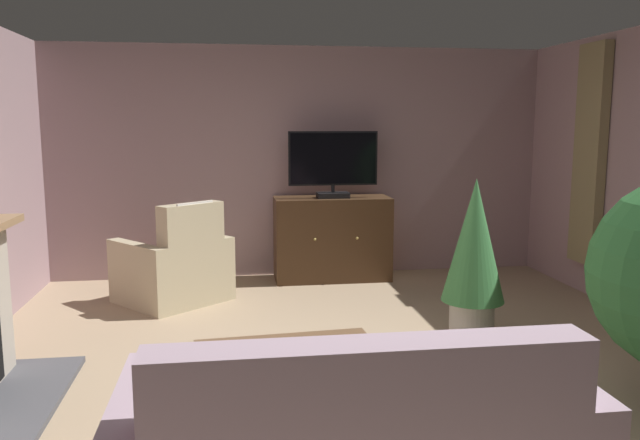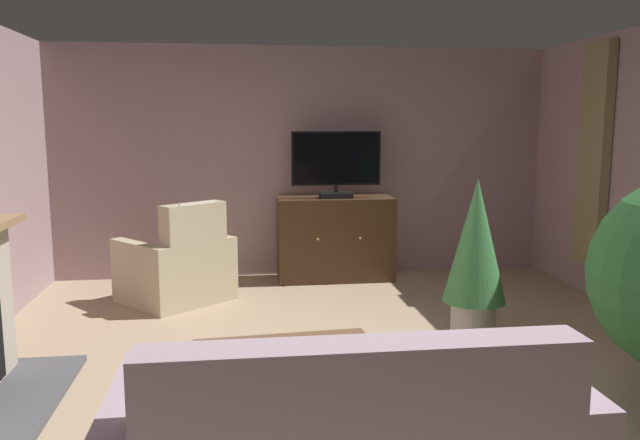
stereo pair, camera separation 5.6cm
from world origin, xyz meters
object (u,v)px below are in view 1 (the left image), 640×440
Objects in this scene: tv_remote at (308,342)px; armchair_near_window at (175,269)px; potted_plant_small_fern_corner at (474,252)px; coffee_table at (287,355)px; tv_cabinet at (332,240)px; television at (333,163)px.

armchair_near_window reaches higher than tv_remote.
coffee_table is at bearing -145.49° from potted_plant_small_fern_corner.
tv_cabinet is 7.52× the size of tv_remote.
potted_plant_small_fern_corner is at bearing -69.99° from television.
tv_remote is 0.14× the size of armchair_near_window.
television is 0.74× the size of potted_plant_small_fern_corner.
tv_cabinet is 1.81m from armchair_near_window.
tv_cabinet is 3.31m from tv_remote.
potted_plant_small_fern_corner is (0.78, -2.14, -0.58)m from television.
television is at bearing 20.87° from armchair_near_window.
coffee_table is at bearing 6.12° from tv_remote.
potted_plant_small_fern_corner is (2.45, -1.50, 0.40)m from armchair_near_window.
potted_plant_small_fern_corner is at bearing -31.59° from armchair_near_window.
coffee_table is 2.74m from armchair_near_window.
armchair_near_window is 0.94× the size of potted_plant_small_fern_corner.
tv_remote is at bearing -144.14° from potted_plant_small_fern_corner.
television is 3.46m from coffee_table.
tv_cabinet reaches higher than tv_remote.
coffee_table is 0.90× the size of armchair_near_window.
tv_remote is (0.13, 0.04, 0.06)m from coffee_table.
television reaches higher than coffee_table.
armchair_near_window is (-1.67, -0.64, -0.99)m from television.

